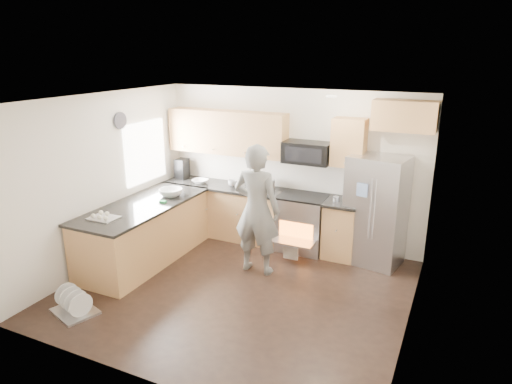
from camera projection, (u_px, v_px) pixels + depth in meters
The scene contains 8 objects.
ground at pixel (237, 290), 6.33m from camera, with size 4.50×4.50×0.00m, color black.
room_shell at pixel (234, 173), 5.86m from camera, with size 4.54×4.04×2.62m.
back_cabinet_run at pixel (253, 186), 7.79m from camera, with size 4.45×0.64×2.50m.
peninsula at pixel (145, 232), 7.12m from camera, with size 0.96×2.36×1.04m.
stove_range at pixel (303, 210), 7.45m from camera, with size 0.76×0.97×1.79m.
refrigerator at pixel (376, 210), 6.94m from camera, with size 0.93×0.78×1.69m.
person at pixel (257, 210), 6.60m from camera, with size 0.71×0.46×1.94m, color gray.
dish_rack at pixel (74, 306), 5.75m from camera, with size 0.65×0.58×0.34m.
Camera 1 is at (2.62, -5.00, 3.18)m, focal length 32.00 mm.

